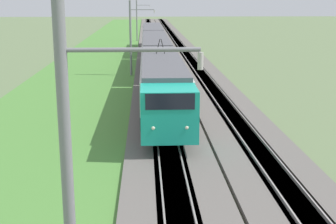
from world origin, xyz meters
name	(u,v)px	position (x,y,z in m)	size (l,w,h in m)	color
ballast_main	(155,66)	(50.00, 0.00, 0.15)	(240.00, 4.40, 0.30)	#605B56
ballast_adjacent	(194,66)	(50.00, -4.55, 0.15)	(240.00, 4.40, 0.30)	#605B56
track_main	(155,66)	(50.00, 0.00, 0.16)	(240.00, 1.57, 0.45)	#4C4238
track_adjacent	(194,66)	(50.00, -4.55, 0.16)	(240.00, 1.57, 0.45)	#4C4238
grass_verge	(93,67)	(50.00, 7.13, 0.06)	(240.00, 10.87, 0.12)	#4C8438
passenger_train	(156,51)	(46.84, 0.00, 2.28)	(58.35, 2.91, 4.90)	#19A88E
catenary_mast_near	(72,207)	(4.28, 2.51, 4.06)	(0.22, 2.56, 7.85)	slate
catenary_mast_mid	(131,38)	(43.68, 2.51, 3.93)	(0.22, 2.56, 7.58)	slate
catenary_mast_far	(137,20)	(83.08, 2.51, 3.85)	(0.22, 2.56, 7.43)	slate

